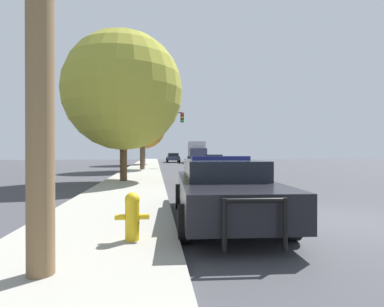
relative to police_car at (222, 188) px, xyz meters
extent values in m
plane|color=#3D3D42|center=(2.45, -0.32, -0.76)|extent=(110.00, 110.00, 0.00)
cube|color=#99968C|center=(-2.65, -0.32, -0.70)|extent=(3.00, 110.00, 0.13)
cube|color=black|center=(0.00, -0.05, -0.10)|extent=(2.23, 5.27, 0.64)
cube|color=black|center=(0.01, 0.20, 0.43)|extent=(1.82, 2.78, 0.43)
cylinder|color=black|center=(0.86, -1.71, -0.42)|extent=(0.28, 0.69, 0.68)
cylinder|color=black|center=(-1.04, -1.60, -0.42)|extent=(0.28, 0.69, 0.68)
cylinder|color=black|center=(1.04, 1.49, -0.42)|extent=(0.28, 0.69, 0.68)
cylinder|color=black|center=(-0.87, 1.60, -0.42)|extent=(0.28, 0.69, 0.68)
cylinder|color=black|center=(0.28, -2.78, -0.20)|extent=(0.07, 0.07, 0.76)
cylinder|color=black|center=(-0.59, -2.73, -0.20)|extent=(0.07, 0.07, 0.76)
cylinder|color=black|center=(-0.15, -2.75, 0.15)|extent=(0.93, 0.12, 0.07)
cube|color=navy|center=(0.01, 0.20, 0.69)|extent=(1.41, 0.28, 0.09)
cube|color=navy|center=(0.97, -0.11, -0.07)|extent=(0.21, 3.72, 0.18)
cylinder|color=gold|center=(-1.94, -1.80, -0.31)|extent=(0.24, 0.24, 0.64)
sphere|color=gold|center=(-1.94, -1.80, 0.04)|extent=(0.25, 0.25, 0.25)
cylinder|color=gold|center=(-2.14, -1.80, -0.24)|extent=(0.16, 0.09, 0.09)
cylinder|color=gold|center=(-1.74, -1.80, -0.24)|extent=(0.16, 0.09, 0.09)
cylinder|color=#424247|center=(-2.59, 21.14, 2.01)|extent=(0.16, 0.16, 5.27)
cylinder|color=#424247|center=(-0.82, 21.14, 4.49)|extent=(3.54, 0.11, 0.11)
cube|color=black|center=(0.95, 21.14, 4.04)|extent=(0.30, 0.24, 0.90)
sphere|color=red|center=(0.95, 21.01, 4.34)|extent=(0.20, 0.20, 0.20)
sphere|color=orange|center=(0.95, 21.01, 4.04)|extent=(0.20, 0.20, 0.20)
sphere|color=green|center=(0.95, 21.01, 3.74)|extent=(0.20, 0.20, 0.20)
cube|color=#B7B7BC|center=(5.00, 26.13, -0.15)|extent=(1.92, 4.19, 0.56)
cube|color=black|center=(5.01, 26.34, 0.32)|extent=(1.61, 2.20, 0.38)
cylinder|color=black|center=(5.85, 24.82, -0.43)|extent=(0.26, 0.67, 0.67)
cylinder|color=black|center=(4.08, 24.87, -0.43)|extent=(0.26, 0.67, 0.67)
cylinder|color=black|center=(5.92, 27.39, -0.43)|extent=(0.26, 0.67, 0.67)
cylinder|color=black|center=(4.15, 27.44, -0.43)|extent=(0.26, 0.67, 0.67)
cube|color=#333856|center=(1.06, 37.66, -0.12)|extent=(1.76, 4.33, 0.60)
cube|color=black|center=(1.06, 37.45, 0.40)|extent=(1.51, 2.25, 0.44)
cylinder|color=black|center=(0.20, 39.00, -0.42)|extent=(0.24, 0.69, 0.69)
cylinder|color=black|center=(1.91, 39.00, -0.42)|extent=(0.24, 0.69, 0.69)
cylinder|color=black|center=(0.20, 36.32, -0.42)|extent=(0.24, 0.69, 0.69)
cylinder|color=black|center=(1.92, 36.32, -0.42)|extent=(0.24, 0.69, 0.69)
cube|color=#333856|center=(4.18, 33.08, 0.49)|extent=(2.37, 1.99, 1.58)
cube|color=#B2B2B7|center=(4.39, 36.37, 0.99)|extent=(2.55, 4.88, 2.56)
cylinder|color=black|center=(5.30, 33.19, -0.30)|extent=(0.34, 0.95, 0.93)
cylinder|color=black|center=(3.09, 33.33, -0.30)|extent=(0.34, 0.95, 0.93)
cylinder|color=black|center=(5.55, 37.19, -0.30)|extent=(0.34, 0.95, 0.93)
cylinder|color=black|center=(3.34, 37.33, -0.30)|extent=(0.34, 0.95, 0.93)
cylinder|color=#4C3823|center=(-3.15, 8.56, 0.81)|extent=(0.36, 0.36, 2.89)
sphere|color=#999933|center=(-3.15, 8.56, 3.90)|extent=(5.97, 5.97, 5.97)
cylinder|color=#4C3823|center=(-2.95, 28.85, 0.87)|extent=(0.44, 0.44, 2.99)
sphere|color=#B77F28|center=(-2.95, 28.85, 3.82)|extent=(5.31, 5.31, 5.31)
cylinder|color=brown|center=(-2.63, 18.31, 1.18)|extent=(0.37, 0.37, 3.63)
sphere|color=#5B9947|center=(-2.63, 18.31, 4.39)|extent=(5.08, 5.08, 5.08)
camera|label=1|loc=(-1.56, -6.84, 0.84)|focal=28.00mm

